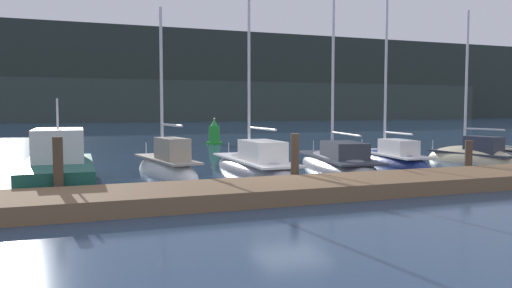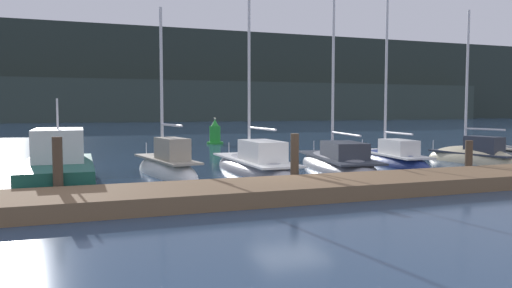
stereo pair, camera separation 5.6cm
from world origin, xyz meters
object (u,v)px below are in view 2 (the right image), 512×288
Objects in this scene: sailboat_berth_7 at (391,161)px; sailboat_berth_8 at (473,160)px; channel_buoy at (215,134)px; sailboat_berth_4 at (167,171)px; motorboat_berth_3 at (59,174)px; sailboat_berth_5 at (255,168)px; sailboat_berth_6 at (337,166)px.

sailboat_berth_7 is 4.24m from sailboat_berth_8.
sailboat_berth_8 is 4.16× the size of channel_buoy.
sailboat_berth_7 is at bearing 0.54° from sailboat_berth_4.
sailboat_berth_4 is 14.79m from sailboat_berth_8.
motorboat_berth_3 is 0.96× the size of sailboat_berth_4.
sailboat_berth_7 is at bearing -75.80° from channel_buoy.
sailboat_berth_5 reaches higher than sailboat_berth_4.
sailboat_berth_4 is 0.90× the size of sailboat_berth_8.
sailboat_berth_6 is (11.38, 0.64, -0.24)m from motorboat_berth_3.
sailboat_berth_8 is (7.36, -0.23, 0.01)m from sailboat_berth_6.
sailboat_berth_6 is at bearing -86.94° from channel_buoy.
sailboat_berth_4 is at bearing -111.76° from channel_buoy.
motorboat_berth_3 is at bearing -163.98° from sailboat_berth_4.
channel_buoy is at bearing 80.15° from sailboat_berth_5.
sailboat_berth_5 is 1.12× the size of sailboat_berth_7.
sailboat_berth_8 is 18.95m from channel_buoy.
channel_buoy is (-0.90, 16.82, 0.63)m from sailboat_berth_6.
sailboat_berth_7 reaches higher than channel_buoy.
sailboat_berth_6 is at bearing 178.22° from sailboat_berth_8.
sailboat_berth_6 is (7.41, -0.50, -0.04)m from sailboat_berth_4.
sailboat_berth_7 is at bearing 168.77° from sailboat_berth_8.
sailboat_berth_6 reaches higher than sailboat_berth_4.
sailboat_berth_4 is at bearing 177.19° from sailboat_berth_8.
motorboat_berth_3 is at bearing -173.38° from sailboat_berth_5.
sailboat_berth_6 reaches higher than channel_buoy.
sailboat_berth_7 reaches higher than motorboat_berth_3.
sailboat_berth_8 reaches higher than motorboat_berth_3.
motorboat_berth_3 is 11.40m from sailboat_berth_6.
sailboat_berth_8 is at bearing -1.78° from sailboat_berth_6.
sailboat_berth_8 reaches higher than sailboat_berth_4.
sailboat_berth_4 is 7.43m from sailboat_berth_6.
sailboat_berth_5 is 5.71× the size of channel_buoy.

